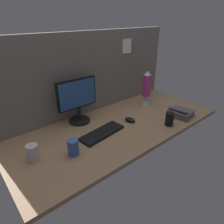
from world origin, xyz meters
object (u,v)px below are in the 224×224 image
object	(u,v)px
keyboard	(102,133)
lava_lamp	(146,91)
desk_phone	(180,113)
mug_steel	(33,153)
mug_black_travel	(170,119)
mouse	(130,120)
mug_ceramic_blue	(73,147)
monitor	(78,100)

from	to	relation	value
keyboard	lava_lamp	world-z (taller)	lava_lamp
desk_phone	mug_steel	bearing A→B (deg)	168.48
keyboard	mug_black_travel	xyz separation A→B (cm)	(50.70, -24.65, 4.64)
mouse	desk_phone	xyz separation A→B (cm)	(41.92, -21.70, 1.49)
desk_phone	keyboard	bearing A→B (deg)	163.59
keyboard	desk_phone	distance (cm)	75.42
mug_ceramic_blue	lava_lamp	size ratio (longest dim) A/B	0.31
monitor	mug_ceramic_blue	bearing A→B (deg)	-126.27
mouse	mug_steel	xyz separation A→B (cm)	(-81.62, 3.48, 3.59)
monitor	mug_black_travel	world-z (taller)	monitor
mug_black_travel	desk_phone	xyz separation A→B (cm)	(21.63, 3.35, -2.45)
keyboard	mug_ceramic_blue	distance (cm)	30.47
keyboard	mouse	xyz separation A→B (cm)	(30.40, 0.40, 0.70)
mug_steel	desk_phone	distance (cm)	126.10
desk_phone	monitor	bearing A→B (deg)	146.07
mouse	mug_ceramic_blue	size ratio (longest dim) A/B	0.88
mouse	lava_lamp	xyz separation A→B (cm)	(37.27, 15.84, 12.84)
keyboard	desk_phone	xyz separation A→B (cm)	(72.32, -21.30, 2.19)
mouse	mug_steel	bearing A→B (deg)	161.24
desk_phone	lava_lamp	bearing A→B (deg)	97.07
mouse	lava_lamp	world-z (taller)	lava_lamp
monitor	mouse	bearing A→B (deg)	-41.04
mug_ceramic_blue	mug_steel	world-z (taller)	mug_ceramic_blue
monitor	mouse	distance (cm)	47.23
keyboard	mouse	distance (cm)	30.41
keyboard	mug_ceramic_blue	xyz separation A→B (cm)	(-29.21, -7.47, 4.44)
monitor	mug_steel	size ratio (longest dim) A/B	3.53
monitor	desk_phone	size ratio (longest dim) A/B	1.76
mug_ceramic_blue	desk_phone	distance (cm)	102.49
mouse	mug_black_travel	bearing A→B (deg)	-67.31
mouse	mug_ceramic_blue	xyz separation A→B (cm)	(-59.60, -7.87, 3.74)
mug_black_travel	mouse	bearing A→B (deg)	129.02
mug_steel	lava_lamp	world-z (taller)	lava_lamp
keyboard	monitor	bearing A→B (deg)	87.66
mug_black_travel	desk_phone	world-z (taller)	mug_black_travel
lava_lamp	desk_phone	xyz separation A→B (cm)	(4.66, -37.54, -11.35)
mouse	mug_steel	distance (cm)	81.77
monitor	mouse	xyz separation A→B (cm)	(32.84, -28.59, -18.28)
mug_ceramic_blue	mug_black_travel	bearing A→B (deg)	-12.13
mug_black_travel	keyboard	bearing A→B (deg)	154.07
mug_black_travel	mug_steel	world-z (taller)	mug_black_travel
lava_lamp	monitor	bearing A→B (deg)	169.69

